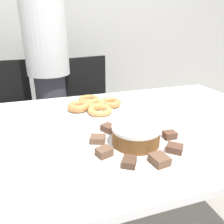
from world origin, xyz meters
The scene contains 22 objects.
wall_back centered at (0.00, 1.58, 1.30)m, with size 8.00×0.05×2.60m.
table centered at (0.00, 0.00, 0.66)m, with size 1.73×0.95×0.74m.
person_standing centered at (-0.20, 0.93, 0.85)m, with size 0.32×0.32×1.61m.
office_chair_left centered at (-0.55, 0.89, 0.43)m, with size 0.45×0.45×0.90m.
office_chair_right centered at (0.14, 0.89, 0.43)m, with size 0.53×0.53×0.90m.
plate_cake centered at (0.06, -0.19, 0.75)m, with size 0.39×0.39×0.01m.
plate_donuts centered at (0.00, 0.21, 0.75)m, with size 0.32×0.32×0.01m.
frosted_cake centered at (0.06, -0.19, 0.79)m, with size 0.18×0.18×0.07m.
lamington_0 centered at (0.16, -0.29, 0.76)m, with size 0.07×0.07×0.02m.
lamington_1 centered at (0.20, -0.20, 0.76)m, with size 0.05×0.04×0.03m.
lamington_2 centered at (0.17, -0.10, 0.76)m, with size 0.08×0.08×0.02m.
lamington_3 centered at (0.09, -0.05, 0.76)m, with size 0.06×0.06×0.02m.
lamington_4 centered at (-0.01, -0.07, 0.76)m, with size 0.07×0.07×0.03m.
lamington_5 centered at (-0.07, -0.14, 0.76)m, with size 0.07×0.06×0.02m.
lamington_6 centered at (-0.08, -0.24, 0.77)m, with size 0.06×0.06×0.03m.
lamington_7 centered at (-0.02, -0.31, 0.76)m, with size 0.06×0.06×0.02m.
lamington_8 centered at (0.08, -0.33, 0.76)m, with size 0.06×0.07×0.03m.
donut_0 centered at (0.00, 0.21, 0.77)m, with size 0.11×0.11×0.04m.
donut_1 centered at (-0.09, 0.21, 0.77)m, with size 0.11×0.11×0.04m.
donut_2 centered at (0.01, 0.13, 0.77)m, with size 0.12×0.12×0.03m.
donut_3 centered at (0.08, 0.22, 0.77)m, with size 0.12×0.12×0.04m.
donut_4 centered at (-0.01, 0.31, 0.77)m, with size 0.12×0.12×0.03m.
Camera 1 is at (-0.24, -0.84, 1.16)m, focal length 35.00 mm.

